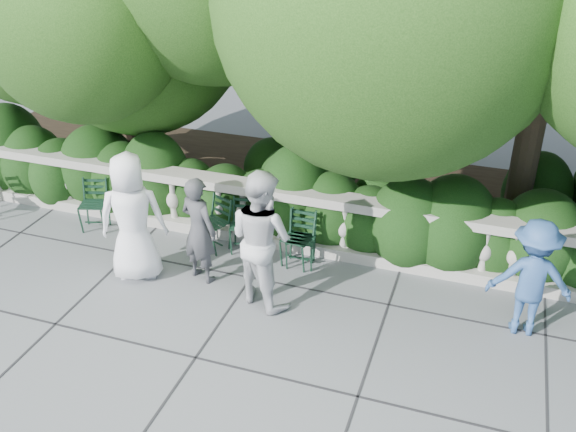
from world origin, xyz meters
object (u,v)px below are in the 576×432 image
(person_older_blue, at_px, (531,278))
(person_casual_man, at_px, (261,238))
(chair_a, at_px, (208,252))
(chair_c, at_px, (299,270))
(person_businessman, at_px, (132,218))
(person_woman_grey, at_px, (199,230))
(chair_d, at_px, (243,255))
(chair_b, at_px, (94,233))
(chair_e, at_px, (293,269))

(person_older_blue, bearing_deg, person_casual_man, 1.63)
(chair_a, distance_m, chair_c, 1.48)
(person_businessman, distance_m, person_woman_grey, 0.93)
(person_businessman, relative_size, person_older_blue, 1.20)
(chair_d, bearing_deg, person_casual_man, -66.06)
(chair_b, height_order, person_woman_grey, person_woman_grey)
(person_casual_man, bearing_deg, chair_c, -82.66)
(person_businessman, height_order, person_woman_grey, person_businessman)
(person_casual_man, distance_m, person_older_blue, 3.39)
(chair_a, xyz_separation_m, person_older_blue, (4.57, -0.41, 0.79))
(chair_c, xyz_separation_m, person_woman_grey, (-1.26, -0.62, 0.79))
(chair_c, bearing_deg, person_woman_grey, -161.96)
(chair_a, bearing_deg, chair_e, 20.39)
(chair_c, distance_m, person_older_blue, 3.22)
(chair_e, height_order, person_businessman, person_businessman)
(chair_e, relative_size, person_businessman, 0.45)
(chair_d, height_order, person_older_blue, person_older_blue)
(chair_b, xyz_separation_m, person_woman_grey, (2.20, -0.59, 0.79))
(chair_e, height_order, person_woman_grey, person_woman_grey)
(chair_d, height_order, person_casual_man, person_casual_man)
(chair_b, relative_size, person_businessman, 0.45)
(person_businessman, xyz_separation_m, person_woman_grey, (0.89, 0.23, -0.15))
(chair_e, distance_m, person_woman_grey, 1.53)
(chair_e, distance_m, person_casual_man, 1.27)
(chair_b, distance_m, person_woman_grey, 2.41)
(person_businessman, bearing_deg, chair_a, -150.64)
(chair_a, xyz_separation_m, chair_e, (1.38, -0.04, 0.00))
(chair_c, height_order, chair_e, same)
(chair_d, bearing_deg, person_businessman, -153.54)
(person_businessman, bearing_deg, chair_b, -55.24)
(chair_b, distance_m, chair_e, 3.36)
(chair_b, relative_size, chair_c, 1.00)
(chair_a, bearing_deg, person_businessman, -105.55)
(person_businessman, height_order, person_older_blue, person_businessman)
(chair_a, distance_m, chair_e, 1.38)
(chair_d, bearing_deg, chair_c, -18.45)
(chair_d, distance_m, person_businessman, 1.82)
(chair_d, distance_m, person_casual_man, 1.49)
(chair_a, height_order, chair_d, same)
(chair_e, distance_m, person_businessman, 2.41)
(person_businessman, relative_size, person_woman_grey, 1.19)
(person_businessman, bearing_deg, person_older_blue, 161.89)
(person_businessman, distance_m, person_casual_man, 1.89)
(person_casual_man, bearing_deg, chair_e, -76.68)
(chair_b, distance_m, person_older_blue, 6.61)
(chair_a, bearing_deg, person_casual_man, -12.97)
(chair_a, height_order, chair_c, same)
(chair_e, bearing_deg, chair_c, 13.89)
(chair_d, bearing_deg, chair_a, 176.83)
(chair_b, bearing_deg, person_woman_grey, -31.48)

